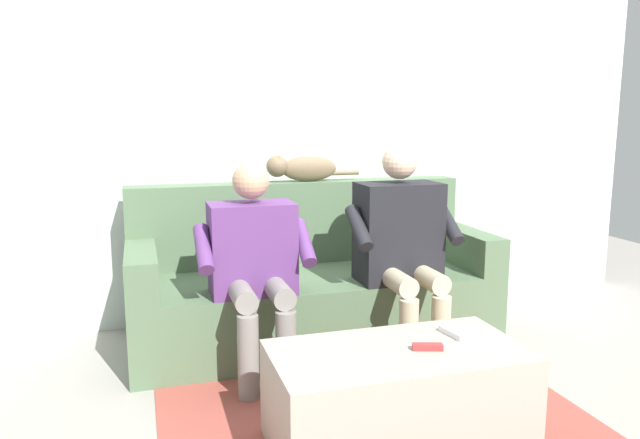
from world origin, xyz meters
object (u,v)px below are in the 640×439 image
object	(u,v)px
person_left_seated	(402,239)
remote_red	(428,347)
couch	(310,286)
person_right_seated	(254,257)
coffee_table	(397,398)
remote_white	(452,333)
cat_on_backrest	(301,168)

from	to	relation	value
person_left_seated	remote_red	distance (m)	0.99
remote_red	couch	bearing A→B (deg)	112.27
person_left_seated	person_right_seated	world-z (taller)	person_left_seated
couch	remote_red	bearing A→B (deg)	94.77
couch	coffee_table	xyz separation A→B (m)	(0.00, 1.26, -0.11)
remote_red	remote_white	world-z (taller)	same
coffee_table	remote_red	xyz separation A→B (m)	(-0.11, 0.04, 0.21)
couch	remote_red	distance (m)	1.31
couch	person_right_seated	world-z (taller)	person_right_seated
couch	coffee_table	size ratio (longest dim) A/B	2.06
coffee_table	cat_on_backrest	bearing A→B (deg)	-90.50
person_left_seated	remote_white	size ratio (longest dim) A/B	7.95
person_left_seated	remote_red	bearing A→B (deg)	71.86
coffee_table	person_right_seated	world-z (taller)	person_right_seated
coffee_table	cat_on_backrest	world-z (taller)	cat_on_backrest
couch	cat_on_backrest	distance (m)	0.72
coffee_table	remote_white	size ratio (longest dim) A/B	6.86
couch	coffee_table	world-z (taller)	couch
person_left_seated	remote_white	bearing A→B (deg)	80.69
coffee_table	remote_white	bearing A→B (deg)	-165.33
cat_on_backrest	person_left_seated	bearing A→B (deg)	121.53
couch	person_right_seated	bearing A→B (deg)	44.63
couch	cat_on_backrest	world-z (taller)	cat_on_backrest
remote_red	cat_on_backrest	bearing A→B (deg)	111.01
person_left_seated	cat_on_backrest	world-z (taller)	person_left_seated
cat_on_backrest	remote_white	world-z (taller)	cat_on_backrest
couch	coffee_table	bearing A→B (deg)	90.00
person_left_seated	person_right_seated	xyz separation A→B (m)	(0.81, 0.01, -0.04)
cat_on_backrest	coffee_table	bearing A→B (deg)	89.50
coffee_table	person_left_seated	world-z (taller)	person_left_seated
person_right_seated	coffee_table	bearing A→B (deg)	115.30
coffee_table	person_right_seated	bearing A→B (deg)	-64.70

